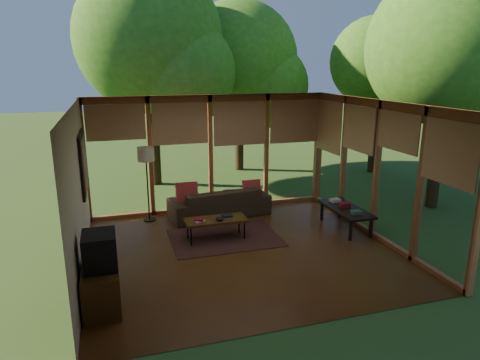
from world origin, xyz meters
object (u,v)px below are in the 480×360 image
object	(u,v)px
media_cabinet	(102,286)
side_console	(346,210)
coffee_table	(216,221)
television	(100,250)
floor_lamp	(146,158)
sofa	(219,202)

from	to	relation	value
media_cabinet	side_console	size ratio (longest dim) A/B	0.71
media_cabinet	coffee_table	bearing A→B (deg)	41.44
television	floor_lamp	world-z (taller)	floor_lamp
television	coffee_table	distance (m)	2.87
sofa	media_cabinet	world-z (taller)	sofa
television	coffee_table	world-z (taller)	television
media_cabinet	side_console	distance (m)	5.15
sofa	television	xyz separation A→B (m)	(-2.52, -3.20, 0.52)
television	floor_lamp	xyz separation A→B (m)	(0.95, 3.35, 0.56)
media_cabinet	floor_lamp	distance (m)	3.66
media_cabinet	side_console	bearing A→B (deg)	18.79
coffee_table	side_console	size ratio (longest dim) A/B	0.86
media_cabinet	coffee_table	world-z (taller)	media_cabinet
coffee_table	side_console	distance (m)	2.75
floor_lamp	television	bearing A→B (deg)	-105.86
side_console	television	bearing A→B (deg)	-161.13
floor_lamp	media_cabinet	bearing A→B (deg)	-106.17
media_cabinet	television	distance (m)	0.55
floor_lamp	side_console	distance (m)	4.37
sofa	media_cabinet	bearing A→B (deg)	44.70
sofa	media_cabinet	xyz separation A→B (m)	(-2.54, -3.20, -0.03)
television	side_console	size ratio (longest dim) A/B	0.39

